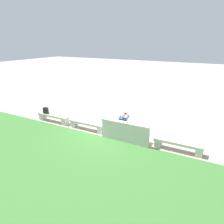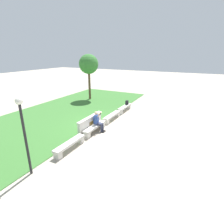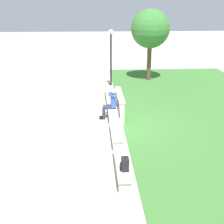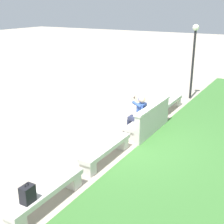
# 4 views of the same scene
# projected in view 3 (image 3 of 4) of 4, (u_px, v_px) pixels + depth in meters

# --- Properties ---
(ground_plane) EXTENTS (80.00, 80.00, 0.00)m
(ground_plane) POSITION_uv_depth(u_px,v_px,m) (114.00, 126.00, 12.67)
(ground_plane) COLOR #B2A593
(grass_strip) EXTENTS (21.47, 8.00, 0.03)m
(grass_strip) POSITION_uv_depth(u_px,v_px,m) (219.00, 124.00, 12.91)
(grass_strip) COLOR #3D7533
(grass_strip) RESTS_ON ground
(bench_main) EXTENTS (2.14, 0.40, 0.45)m
(bench_main) POSITION_uv_depth(u_px,v_px,m) (109.00, 94.00, 16.01)
(bench_main) COLOR beige
(bench_main) RESTS_ON ground
(bench_near) EXTENTS (2.14, 0.40, 0.45)m
(bench_near) POSITION_uv_depth(u_px,v_px,m) (112.00, 109.00, 13.72)
(bench_near) COLOR beige
(bench_near) RESTS_ON ground
(bench_mid) EXTENTS (2.14, 0.40, 0.45)m
(bench_mid) POSITION_uv_depth(u_px,v_px,m) (116.00, 131.00, 11.42)
(bench_mid) COLOR beige
(bench_mid) RESTS_ON ground
(bench_far) EXTENTS (2.14, 0.40, 0.45)m
(bench_far) POSITION_uv_depth(u_px,v_px,m) (122.00, 165.00, 9.13)
(bench_far) COLOR beige
(bench_far) RESTS_ON ground
(backrest_wall_with_plaque) EXTENTS (2.47, 0.24, 1.01)m
(backrest_wall_with_plaque) POSITION_uv_depth(u_px,v_px,m) (120.00, 105.00, 13.66)
(backrest_wall_with_plaque) COLOR beige
(backrest_wall_with_plaque) RESTS_ON ground
(person_photographer) EXTENTS (0.48, 0.73, 1.32)m
(person_photographer) POSITION_uv_depth(u_px,v_px,m) (111.00, 102.00, 13.32)
(person_photographer) COLOR black
(person_photographer) RESTS_ON ground
(backpack) EXTENTS (0.28, 0.24, 0.43)m
(backpack) POSITION_uv_depth(u_px,v_px,m) (125.00, 164.00, 8.51)
(backpack) COLOR black
(backpack) RESTS_ON bench_far
(tree_left_background) EXTENTS (2.35, 2.35, 4.38)m
(tree_left_background) POSITION_uv_depth(u_px,v_px,m) (150.00, 29.00, 18.88)
(tree_left_background) COLOR brown
(tree_left_background) RESTS_ON ground
(lamp_post) EXTENTS (0.28, 0.28, 3.32)m
(lamp_post) POSITION_uv_depth(u_px,v_px,m) (111.00, 50.00, 17.49)
(lamp_post) COLOR black
(lamp_post) RESTS_ON ground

